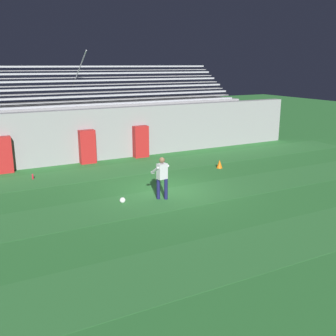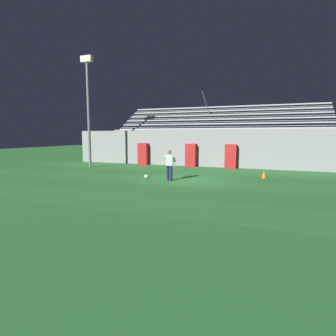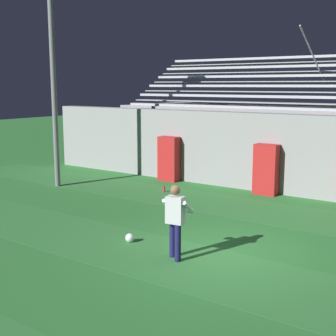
{
  "view_description": "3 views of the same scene",
  "coord_description": "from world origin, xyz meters",
  "px_view_note": "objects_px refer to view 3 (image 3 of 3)",
  "views": [
    {
      "loc": [
        -7.14,
        -13.95,
        5.09
      ],
      "look_at": [
        -0.31,
        -0.88,
        1.18
      ],
      "focal_mm": 42.0,
      "sensor_mm": 36.0,
      "label": 1
    },
    {
      "loc": [
        4.76,
        -14.95,
        2.48
      ],
      "look_at": [
        -0.56,
        -1.39,
        0.74
      ],
      "focal_mm": 30.0,
      "sensor_mm": 36.0,
      "label": 2
    },
    {
      "loc": [
        4.89,
        -9.11,
        3.79
      ],
      "look_at": [
        -1.93,
        0.58,
        1.68
      ],
      "focal_mm": 50.0,
      "sensor_mm": 36.0,
      "label": 3
    }
  ],
  "objects_px": {
    "goalkeeper": "(176,217)",
    "water_bottle": "(164,189)",
    "floodlight_pole": "(52,46)",
    "soccer_ball": "(130,238)",
    "padding_pillar_far_left": "(169,159)",
    "padding_pillar_gate_left": "(266,170)"
  },
  "relations": [
    {
      "from": "padding_pillar_far_left",
      "to": "floodlight_pole",
      "type": "xyz_separation_m",
      "value": [
        -2.88,
        -3.25,
        4.28
      ]
    },
    {
      "from": "goalkeeper",
      "to": "soccer_ball",
      "type": "bearing_deg",
      "value": 170.02
    },
    {
      "from": "padding_pillar_gate_left",
      "to": "padding_pillar_far_left",
      "type": "relative_size",
      "value": 1.0
    },
    {
      "from": "floodlight_pole",
      "to": "water_bottle",
      "type": "relative_size",
      "value": 34.15
    },
    {
      "from": "padding_pillar_gate_left",
      "to": "water_bottle",
      "type": "bearing_deg",
      "value": -150.42
    },
    {
      "from": "padding_pillar_far_left",
      "to": "goalkeeper",
      "type": "relative_size",
      "value": 1.06
    },
    {
      "from": "floodlight_pole",
      "to": "soccer_ball",
      "type": "bearing_deg",
      "value": -28.07
    },
    {
      "from": "goalkeeper",
      "to": "water_bottle",
      "type": "bearing_deg",
      "value": 127.85
    },
    {
      "from": "padding_pillar_gate_left",
      "to": "goalkeeper",
      "type": "distance_m",
      "value": 6.99
    },
    {
      "from": "padding_pillar_gate_left",
      "to": "soccer_ball",
      "type": "distance_m",
      "value": 6.73
    },
    {
      "from": "water_bottle",
      "to": "soccer_ball",
      "type": "bearing_deg",
      "value": -63.13
    },
    {
      "from": "goalkeeper",
      "to": "padding_pillar_far_left",
      "type": "bearing_deg",
      "value": 126.01
    },
    {
      "from": "goalkeeper",
      "to": "water_bottle",
      "type": "height_order",
      "value": "goalkeeper"
    },
    {
      "from": "padding_pillar_far_left",
      "to": "water_bottle",
      "type": "bearing_deg",
      "value": -59.88
    },
    {
      "from": "goalkeeper",
      "to": "padding_pillar_gate_left",
      "type": "bearing_deg",
      "value": 97.39
    },
    {
      "from": "floodlight_pole",
      "to": "padding_pillar_far_left",
      "type": "bearing_deg",
      "value": 48.43
    },
    {
      "from": "floodlight_pole",
      "to": "water_bottle",
      "type": "xyz_separation_m",
      "value": [
        3.91,
        1.49,
        -5.05
      ]
    },
    {
      "from": "floodlight_pole",
      "to": "water_bottle",
      "type": "height_order",
      "value": "floodlight_pole"
    },
    {
      "from": "goalkeeper",
      "to": "soccer_ball",
      "type": "xyz_separation_m",
      "value": [
        -1.53,
        0.27,
        -0.84
      ]
    },
    {
      "from": "padding_pillar_far_left",
      "to": "soccer_ball",
      "type": "height_order",
      "value": "padding_pillar_far_left"
    },
    {
      "from": "padding_pillar_gate_left",
      "to": "goalkeeper",
      "type": "xyz_separation_m",
      "value": [
        0.9,
        -6.93,
        0.07
      ]
    },
    {
      "from": "water_bottle",
      "to": "padding_pillar_gate_left",
      "type": "bearing_deg",
      "value": 29.58
    }
  ]
}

